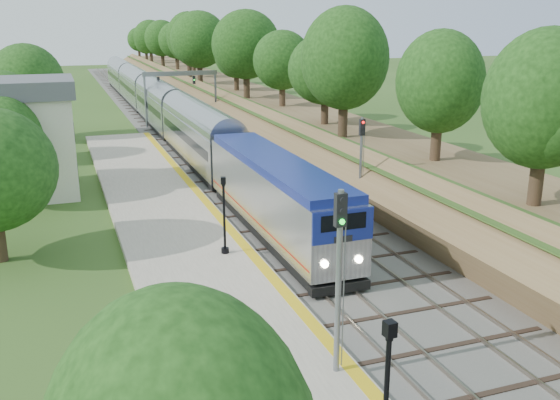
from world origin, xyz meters
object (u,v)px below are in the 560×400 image
object	(u,v)px
train	(161,109)
signal_platform	(339,263)
signal_gantry	(180,84)
lamppost_far	(224,220)
station_building	(11,138)
signal_farside	(361,156)

from	to	relation	value
train	signal_platform	xyz separation A→B (m)	(-2.90, -52.79, 2.09)
train	signal_platform	bearing A→B (deg)	-93.14
signal_gantry	lamppost_far	size ratio (longest dim) A/B	2.11
station_building	signal_farside	size ratio (longest dim) A/B	1.42
station_building	signal_gantry	distance (m)	29.94
lamppost_far	signal_farside	xyz separation A→B (m)	(9.77, 4.33, 1.65)
signal_gantry	signal_farside	xyz separation A→B (m)	(3.73, -37.13, -1.01)
signal_gantry	signal_platform	distance (m)	53.69
train	signal_platform	distance (m)	52.91
signal_platform	signal_farside	world-z (taller)	signal_platform
station_building	signal_platform	distance (m)	30.52
lamppost_far	signal_gantry	bearing A→B (deg)	81.71
lamppost_far	signal_platform	distance (m)	12.17
station_building	signal_platform	bearing A→B (deg)	-68.68
signal_gantry	signal_platform	xyz separation A→B (m)	(-5.37, -53.42, -0.54)
signal_platform	signal_farside	bearing A→B (deg)	60.82
lamppost_far	signal_farside	bearing A→B (deg)	23.90
signal_gantry	train	size ratio (longest dim) A/B	0.09
signal_gantry	lamppost_far	world-z (taller)	signal_gantry
station_building	signal_farside	distance (m)	23.56
lamppost_far	station_building	bearing A→B (deg)	122.34
lamppost_far	signal_farside	size ratio (longest dim) A/B	0.66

